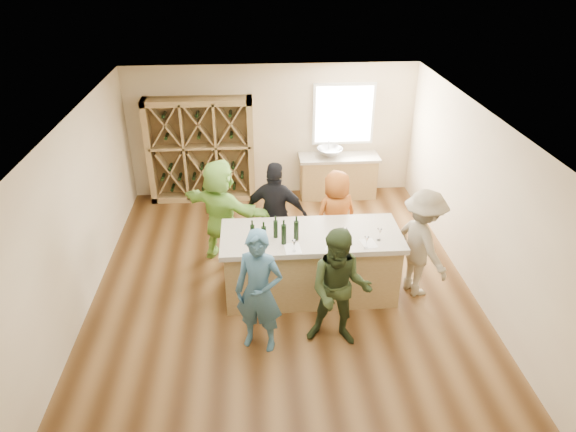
{
  "coord_description": "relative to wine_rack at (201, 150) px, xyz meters",
  "views": [
    {
      "loc": [
        -0.4,
        -6.85,
        4.99
      ],
      "look_at": [
        0.1,
        0.2,
        1.15
      ],
      "focal_mm": 32.0,
      "sensor_mm": 36.0,
      "label": 1
    }
  ],
  "objects": [
    {
      "name": "person_near_right",
      "position": [
        2.17,
        -4.67,
        -0.22
      ],
      "size": [
        0.94,
        0.65,
        1.77
      ],
      "primitive_type": "imported",
      "rotation": [
        0.0,
        0.0,
        -0.22
      ],
      "color": "#263319",
      "rests_on": "floor"
    },
    {
      "name": "tasting_menu_a",
      "position": [
        1.61,
        -3.92,
        -0.02
      ],
      "size": [
        0.25,
        0.32,
        0.0
      ],
      "primitive_type": "cube",
      "rotation": [
        0.0,
        0.0,
        0.07
      ],
      "color": "white",
      "rests_on": "tasting_counter_top"
    },
    {
      "name": "tasting_menu_c",
      "position": [
        2.72,
        -3.86,
        -0.02
      ],
      "size": [
        0.25,
        0.31,
        0.0
      ],
      "primitive_type": "cube",
      "rotation": [
        0.0,
        0.0,
        0.17
      ],
      "color": "white",
      "rests_on": "tasting_counter_top"
    },
    {
      "name": "wine_bottle_d",
      "position": [
        1.49,
        -3.78,
        0.13
      ],
      "size": [
        0.1,
        0.1,
        0.31
      ],
      "primitive_type": "cylinder",
      "rotation": [
        0.0,
        0.0,
        -0.41
      ],
      "color": "black",
      "rests_on": "tasting_counter_top"
    },
    {
      "name": "person_far_mid",
      "position": [
        1.43,
        -2.57,
        -0.18
      ],
      "size": [
        1.19,
        0.84,
        1.84
      ],
      "primitive_type": "imported",
      "rotation": [
        0.0,
        0.0,
        2.85
      ],
      "color": "black",
      "rests_on": "floor"
    },
    {
      "name": "tasting_counter_top",
      "position": [
        1.92,
        -3.52,
        -0.06
      ],
      "size": [
        2.72,
        1.12,
        0.08
      ],
      "primitive_type": "cube",
      "color": "#AA9E8B",
      "rests_on": "tasting_counter_base"
    },
    {
      "name": "back_counter_base",
      "position": [
        2.9,
        -0.07,
        -0.67
      ],
      "size": [
        1.6,
        0.58,
        0.86
      ],
      "primitive_type": "cube",
      "color": "olive",
      "rests_on": "floor"
    },
    {
      "name": "wall_right",
      "position": [
        4.55,
        -3.27,
        0.3
      ],
      "size": [
        0.1,
        7.0,
        2.8
      ],
      "primitive_type": "cube",
      "color": "beige",
      "rests_on": "ground"
    },
    {
      "name": "wine_bottle_a",
      "position": [
        1.04,
        -3.68,
        0.12
      ],
      "size": [
        0.08,
        0.08,
        0.27
      ],
      "primitive_type": "cylinder",
      "rotation": [
        0.0,
        0.0,
        -0.28
      ],
      "color": "black",
      "rests_on": "tasting_counter_top"
    },
    {
      "name": "ceiling",
      "position": [
        1.5,
        -3.27,
        1.75
      ],
      "size": [
        6.0,
        7.0,
        0.1
      ],
      "primitive_type": "cube",
      "color": "white",
      "rests_on": "ground"
    },
    {
      "name": "faucet",
      "position": [
        2.7,
        0.11,
        -0.03
      ],
      "size": [
        0.02,
        0.02,
        0.3
      ],
      "primitive_type": "cylinder",
      "color": "silver",
      "rests_on": "back_counter_top"
    },
    {
      "name": "wine_glass_d",
      "position": [
        2.39,
        -3.72,
        0.08
      ],
      "size": [
        0.08,
        0.08,
        0.2
      ],
      "primitive_type": "cone",
      "rotation": [
        0.0,
        0.0,
        0.09
      ],
      "color": "white",
      "rests_on": "tasting_counter_top"
    },
    {
      "name": "sink",
      "position": [
        2.7,
        -0.07,
        -0.09
      ],
      "size": [
        0.54,
        0.54,
        0.19
      ],
      "primitive_type": "imported",
      "color": "silver",
      "rests_on": "back_counter_top"
    },
    {
      "name": "wall_left",
      "position": [
        -1.55,
        -3.27,
        0.3
      ],
      "size": [
        0.1,
        7.0,
        2.8
      ],
      "primitive_type": "cube",
      "color": "beige",
      "rests_on": "ground"
    },
    {
      "name": "window_frame",
      "position": [
        3.0,
        0.2,
        0.65
      ],
      "size": [
        1.3,
        0.06,
        1.3
      ],
      "primitive_type": "cube",
      "color": "white",
      "rests_on": "wall_back"
    },
    {
      "name": "wall_back",
      "position": [
        1.5,
        0.28,
        0.3
      ],
      "size": [
        6.0,
        0.1,
        2.8
      ],
      "primitive_type": "cube",
      "color": "beige",
      "rests_on": "ground"
    },
    {
      "name": "person_far_right",
      "position": [
        2.46,
        -2.49,
        -0.29
      ],
      "size": [
        0.92,
        0.76,
        1.62
      ],
      "primitive_type": "imported",
      "rotation": [
        0.0,
        0.0,
        3.5
      ],
      "color": "#994C19",
      "rests_on": "floor"
    },
    {
      "name": "wine_glass_b",
      "position": [
        2.14,
        -4.02,
        0.06
      ],
      "size": [
        0.07,
        0.07,
        0.16
      ],
      "primitive_type": "cone",
      "rotation": [
        0.0,
        0.0,
        0.15
      ],
      "color": "white",
      "rests_on": "tasting_counter_top"
    },
    {
      "name": "wine_rack",
      "position": [
        0.0,
        0.0,
        0.0
      ],
      "size": [
        2.2,
        0.45,
        2.2
      ],
      "primitive_type": "cube",
      "color": "olive",
      "rests_on": "floor"
    },
    {
      "name": "tasting_menu_b",
      "position": [
        2.23,
        -3.88,
        -0.02
      ],
      "size": [
        0.34,
        0.4,
        0.0
      ],
      "primitive_type": "cube",
      "rotation": [
        0.0,
        0.0,
        -0.34
      ],
      "color": "white",
      "rests_on": "tasting_counter_top"
    },
    {
      "name": "wine_bottle_c",
      "position": [
        1.38,
        -3.58,
        0.12
      ],
      "size": [
        0.08,
        0.08,
        0.27
      ],
      "primitive_type": "cylinder",
      "rotation": [
        0.0,
        0.0,
        -0.19
      ],
      "color": "black",
      "rests_on": "tasting_counter_top"
    },
    {
      "name": "wine_bottle_b",
      "position": [
        1.2,
        -3.79,
        0.13
      ],
      "size": [
        0.08,
        0.08,
        0.3
      ],
      "primitive_type": "cylinder",
      "rotation": [
        0.0,
        0.0,
        -0.1
      ],
      "color": "black",
      "rests_on": "tasting_counter_top"
    },
    {
      "name": "wine_glass_a",
      "position": [
        1.62,
        -4.0,
        0.07
      ],
      "size": [
        0.08,
        0.08,
        0.18
      ],
      "primitive_type": "cone",
      "rotation": [
        0.0,
        0.0,
        0.23
      ],
      "color": "white",
      "rests_on": "tasting_counter_top"
    },
    {
      "name": "person_far_left",
      "position": [
        0.51,
        -2.42,
        -0.17
      ],
      "size": [
        1.77,
        1.47,
        1.85
      ],
      "primitive_type": "imported",
      "rotation": [
        0.0,
        0.0,
        2.55
      ],
      "color": "#8CC64C",
      "rests_on": "floor"
    },
    {
      "name": "wine_bottle_e",
      "position": [
        1.68,
        -3.67,
        0.13
      ],
      "size": [
        0.09,
        0.09,
        0.31
      ],
      "primitive_type": "cylinder",
      "rotation": [
        0.0,
        0.0,
        0.27
      ],
      "color": "black",
      "rests_on": "tasting_counter_top"
    },
    {
      "name": "floor",
      "position": [
        1.5,
        -3.27,
        -1.15
      ],
      "size": [
        6.0,
        7.0,
        0.1
      ],
      "primitive_type": "cube",
      "color": "#56381B",
      "rests_on": "ground"
    },
    {
      "name": "person_near_left",
      "position": [
        1.11,
        -4.67,
        -0.2
      ],
      "size": [
        0.78,
        0.67,
        1.8
      ],
      "primitive_type": "imported",
      "rotation": [
        0.0,
        0.0,
        -0.34
      ],
      "color": "#335972",
      "rests_on": "floor"
    },
    {
      "name": "back_counter_top",
      "position": [
        2.9,
        -0.07,
        -0.21
      ],
      "size": [
        1.7,
        0.62,
        0.06
      ],
      "primitive_type": "cube",
      "color": "#AA9E8B",
      "rests_on": "back_counter_base"
    },
    {
      "name": "tasting_counter_base",
      "position": [
        1.92,
        -3.52,
        -0.6
      ],
      "size": [
        2.6,
        1.0,
        1.0
      ],
      "primitive_type": "cube",
      "color": "olive",
      "rests_on": "floor"
    },
    {
      "name": "wine_glass_e",
      "position": [
        2.89,
        -3.78,
        0.08
      ],
      "size": [
        0.09,
        0.09,
        0.19
      ],
      "primitive_type": "cone",
      "rotation": [
        0.0,
        0.0,
        -0.38
      ],
      "color": "white",
      "rests_on": "tasting_counter_top"
    },
    {
      "name": "window_pane",
      "position": [
        3.0,
        0.17,
        0.65
      ],
      "size": [
        1.18,
        0.01,
        1.18
      ],
      "primitive_type": "cube",
      "color": "white",
      "rests_on": "wall_back"
    },
    {
      "name": "wine_glass_c",
      "position": [
        2.66,
        -3.98,
        0.07
      ],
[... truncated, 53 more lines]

